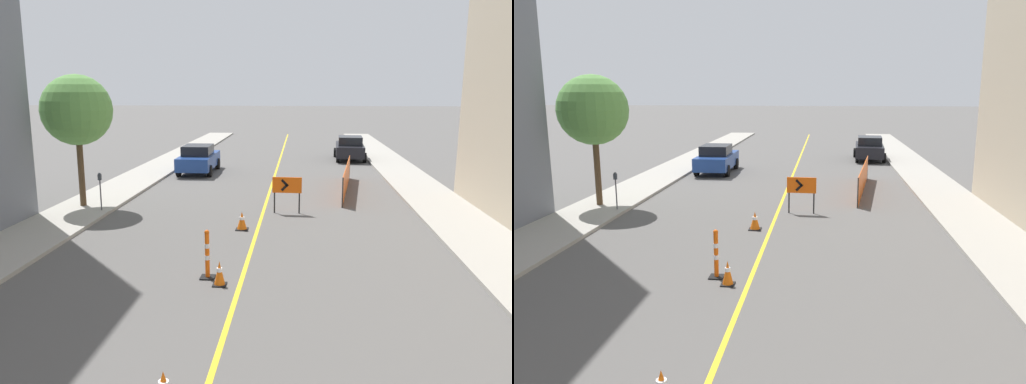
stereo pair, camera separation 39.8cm
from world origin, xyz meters
TOP-DOWN VIEW (x-y plane):
  - lane_stripe at (0.00, 28.87)m, footprint 0.12×57.75m
  - sidewalk_left at (-7.07, 28.87)m, footprint 2.52×57.75m
  - sidewalk_right at (7.07, 28.87)m, footprint 2.52×57.75m
  - traffic_cone_fourth at (-0.49, 16.21)m, footprint 0.33×0.33m
  - traffic_cone_fifth at (-0.53, 21.12)m, footprint 0.42×0.42m
  - delineator_post_rear at (-0.87, 16.65)m, footprint 0.36×0.36m
  - arrow_barricade_primary at (0.91, 23.56)m, footprint 1.12×0.10m
  - safety_mesh_fence at (3.55, 28.06)m, footprint 0.95×6.92m
  - parked_car_curb_near at (-4.37, 32.61)m, footprint 1.94×4.31m
  - parked_car_curb_mid at (4.68, 38.78)m, footprint 2.05×4.40m
  - parking_meter_far_curb at (-6.16, 22.90)m, footprint 0.12×0.11m
  - street_tree_left_near at (-7.19, 23.62)m, footprint 2.71×2.71m

SIDE VIEW (x-z plane):
  - lane_stripe at x=0.00m, z-range 0.00..0.01m
  - sidewalk_left at x=-7.07m, z-range 0.00..0.12m
  - sidewalk_right at x=7.07m, z-range 0.00..0.12m
  - traffic_cone_fourth at x=-0.49m, z-range 0.00..0.61m
  - traffic_cone_fifth at x=-0.53m, z-range 0.00..0.62m
  - delineator_post_rear at x=-0.87m, z-range -0.08..1.18m
  - safety_mesh_fence at x=3.55m, z-range 0.00..1.24m
  - parked_car_curb_near at x=-4.37m, z-range 0.00..1.59m
  - parked_car_curb_mid at x=4.68m, z-range 0.00..1.59m
  - arrow_barricade_primary at x=0.91m, z-range 0.32..1.72m
  - parking_meter_far_curb at x=-6.16m, z-range 0.41..1.87m
  - street_tree_left_near at x=-7.19m, z-range 1.31..6.43m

